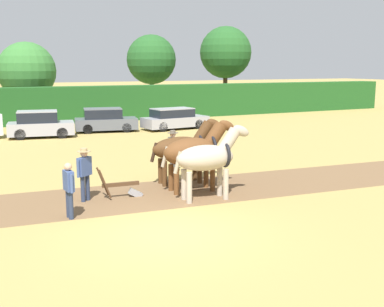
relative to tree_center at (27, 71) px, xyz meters
name	(u,v)px	position (x,y,z in m)	size (l,w,h in m)	color
ground_plane	(166,234)	(-0.77, -30.65, -3.84)	(240.00, 240.00, 0.00)	#A88E4C
plowed_furrow_strip	(57,204)	(-2.76, -26.69, -3.84)	(29.96, 3.60, 0.01)	brown
hedgerow	(26,106)	(-0.77, -4.60, -2.48)	(67.55, 1.90, 2.72)	#1E511E
tree_center	(27,71)	(0.00, 0.00, 0.00)	(4.67, 4.67, 6.19)	brown
tree_center_right	(151,60)	(11.36, 1.30, 0.98)	(4.61, 4.61, 7.15)	brown
tree_right	(226,53)	(18.93, 0.57, 1.71)	(5.08, 5.08, 8.11)	#4C3823
draft_horse_lead_left	(209,158)	(1.74, -28.25, -2.48)	(2.66, 1.03, 2.44)	#B2A38E
draft_horse_lead_right	(195,151)	(1.83, -27.08, -2.47)	(2.75, 1.19, 2.47)	brown
draft_horse_trail_left	(183,148)	(1.94, -25.91, -2.53)	(2.80, 1.06, 2.40)	#513319
plow	(124,188)	(-0.63, -26.87, -3.53)	(1.49, 0.49, 1.13)	#4C331E
farmer_at_plow	(85,170)	(-1.87, -26.74, -2.84)	(0.56, 0.44, 1.70)	#28334C
farmer_beside_team	(173,148)	(2.27, -24.23, -2.83)	(0.43, 0.67, 1.73)	#4C4C4C
farmer_onlooker_left	(69,187)	(-2.69, -28.29, -2.93)	(0.24, 0.65, 1.59)	#28334C
parked_car_left	(40,125)	(-0.93, -11.74, -3.08)	(4.04, 2.34, 1.61)	#9E9EA8
parked_car_center_left	(105,120)	(3.31, -10.88, -3.11)	(4.25, 2.50, 1.54)	#565B66
parked_car_center	(174,119)	(7.89, -11.73, -3.14)	(4.65, 2.22, 1.44)	#9E9EA8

